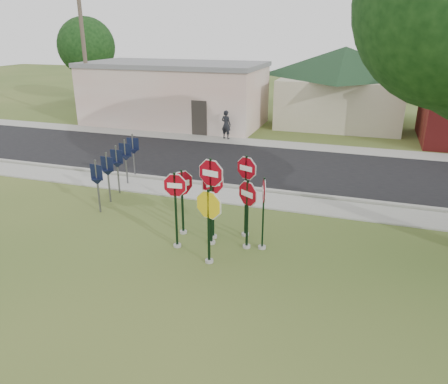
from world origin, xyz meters
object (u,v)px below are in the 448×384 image
(stop_sign_yellow, at_px, (209,216))
(pedestrian, at_px, (226,125))
(stop_sign_left, at_px, (176,201))
(utility_pole_near, at_px, (84,51))
(stop_sign_center, at_px, (211,188))

(stop_sign_yellow, relative_size, pedestrian, 1.37)
(stop_sign_left, distance_m, utility_pole_near, 19.48)
(stop_sign_yellow, distance_m, pedestrian, 14.88)
(stop_sign_center, distance_m, utility_pole_near, 19.68)
(utility_pole_near, relative_size, pedestrian, 5.51)
(stop_sign_center, xyz_separation_m, pedestrian, (-3.84, 13.15, -0.93))
(utility_pole_near, bearing_deg, pedestrian, -3.48)
(stop_sign_center, distance_m, stop_sign_yellow, 1.25)
(stop_sign_yellow, bearing_deg, stop_sign_left, 155.04)
(stop_sign_center, distance_m, stop_sign_left, 1.12)
(stop_sign_center, bearing_deg, utility_pole_near, 134.96)
(pedestrian, bearing_deg, stop_sign_yellow, 120.46)
(stop_sign_yellow, bearing_deg, stop_sign_center, 106.79)
(stop_sign_center, height_order, stop_sign_left, stop_sign_center)
(stop_sign_center, bearing_deg, stop_sign_left, -150.18)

